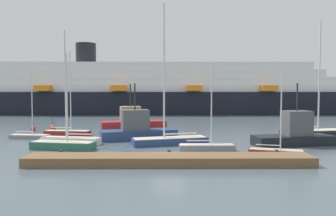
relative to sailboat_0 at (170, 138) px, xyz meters
The scene contains 16 objects.
ground_plane 4.90m from the sailboat_0, 91.65° to the right, with size 600.00×600.00×0.00m, color #4C5B66.
dock_pier 8.10m from the sailboat_0, 90.99° to the right, with size 19.50×2.57×0.77m.
sailboat_0 is the anchor object (origin of this frame).
sailboat_1 9.67m from the sailboat_0, 32.58° to the right, with size 4.23×2.22×6.31m.
sailboat_2 4.49m from the sailboat_0, 47.46° to the right, with size 4.59×1.19×7.39m.
sailboat_3 12.79m from the sailboat_0, 151.40° to the left, with size 5.12×1.77×9.30m.
sailboat_4 9.26m from the sailboat_0, behind, with size 5.67×2.46×10.54m.
sailboat_5 15.62m from the sailboat_0, 14.79° to the left, with size 6.94×2.98×12.20m.
sailboat_6 9.45m from the sailboat_0, 165.57° to the right, with size 5.63×2.56×8.17m.
sailboat_7 15.01m from the sailboat_0, 164.98° to the left, with size 4.18×1.65×7.28m.
fishing_boat_0 4.63m from the sailboat_0, 135.08° to the left, with size 8.04×4.34×5.72m.
fishing_boat_1 9.91m from the sailboat_0, 115.59° to the left, with size 7.91×4.08×5.74m.
fishing_boat_2 11.42m from the sailboat_0, ahead, with size 7.56×3.56×5.70m.
channel_buoy_0 19.41m from the sailboat_0, 148.70° to the left, with size 0.60×0.60×1.29m.
channel_buoy_2 17.31m from the sailboat_0, 144.82° to the left, with size 0.76×0.76×1.69m.
cruise_ship 39.97m from the sailboat_0, 93.29° to the left, with size 82.60×12.98×14.62m.
Camera 1 is at (-0.25, -25.88, 5.17)m, focal length 35.80 mm.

